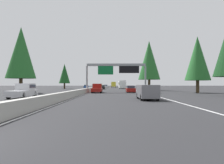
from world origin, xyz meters
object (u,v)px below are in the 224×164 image
(bus_far_center, at_px, (122,84))
(oncoming_near, at_px, (86,87))
(box_truck_distant_b, at_px, (114,84))
(oncoming_far, at_px, (24,91))
(minivan_mid_left, at_px, (147,91))
(conifer_right_near, at_px, (197,58))
(sedan_mid_center, at_px, (106,86))
(conifer_left_mid, at_px, (65,74))
(sedan_mid_right, at_px, (102,87))
(conifer_left_near, at_px, (21,53))
(sign_gantry_overhead, at_px, (117,69))
(sedan_far_right, at_px, (131,89))
(pickup_far_left, at_px, (97,88))
(conifer_right_mid, at_px, (149,60))

(bus_far_center, xyz_separation_m, oncoming_near, (8.20, 15.31, -1.03))
(box_truck_distant_b, distance_m, oncoming_far, 85.59)
(minivan_mid_left, distance_m, conifer_right_near, 23.24)
(sedan_mid_center, relative_size, conifer_left_mid, 0.47)
(sedan_mid_right, relative_size, conifer_right_near, 0.38)
(box_truck_distant_b, height_order, conifer_left_near, conifer_left_near)
(sign_gantry_overhead, bearing_deg, box_truck_distant_b, 0.42)
(sedan_far_right, xyz_separation_m, box_truck_distant_b, (67.24, 3.42, 0.93))
(sedan_mid_right, distance_m, conifer_left_near, 33.31)
(sign_gantry_overhead, height_order, bus_far_center, sign_gantry_overhead)
(sedan_mid_right, xyz_separation_m, sedan_mid_center, (27.55, -0.26, 0.00))
(sedan_mid_right, bearing_deg, oncoming_far, 169.59)
(sedan_far_right, relative_size, conifer_left_near, 0.33)
(sedan_far_right, distance_m, conifer_left_near, 23.75)
(sedan_mid_center, bearing_deg, box_truck_distant_b, -15.34)
(oncoming_far, bearing_deg, bus_far_center, 164.54)
(sedan_mid_right, height_order, oncoming_far, oncoming_far)
(sedan_mid_center, height_order, oncoming_far, oncoming_far)
(oncoming_near, xyz_separation_m, conifer_right_near, (-48.55, -28.78, 6.30))
(oncoming_near, bearing_deg, sedan_mid_center, 132.62)
(sedan_mid_center, height_order, pickup_far_left, pickup_far_left)
(minivan_mid_left, bearing_deg, conifer_right_mid, -10.36)
(minivan_mid_left, height_order, conifer_left_mid, conifer_left_mid)
(box_truck_distant_b, distance_m, sedan_mid_center, 14.07)
(box_truck_distant_b, relative_size, conifer_left_near, 0.64)
(sign_gantry_overhead, distance_m, oncoming_far, 21.14)
(sign_gantry_overhead, height_order, oncoming_near, sign_gantry_overhead)
(minivan_mid_left, xyz_separation_m, sedan_mid_right, (46.76, 7.53, -0.27))
(box_truck_distant_b, relative_size, pickup_far_left, 1.52)
(minivan_mid_left, relative_size, oncoming_near, 1.14)
(pickup_far_left, height_order, conifer_left_near, conifer_left_near)
(sedan_mid_right, relative_size, conifer_left_near, 0.33)
(minivan_mid_left, height_order, sedan_mid_right, minivan_mid_left)
(box_truck_distant_b, bearing_deg, oncoming_far, 171.94)
(bus_far_center, xyz_separation_m, oncoming_far, (-55.38, 15.31, -0.80))
(minivan_mid_left, relative_size, box_truck_distant_b, 0.59)
(oncoming_near, relative_size, conifer_left_near, 0.33)
(oncoming_far, bearing_deg, conifer_right_near, 117.57)
(sign_gantry_overhead, xyz_separation_m, oncoming_far, (-16.59, 12.50, -3.93))
(bus_far_center, distance_m, box_truck_distant_b, 29.55)
(pickup_far_left, xyz_separation_m, conifer_left_mid, (34.29, 14.78, 4.76))
(sign_gantry_overhead, distance_m, conifer_left_near, 19.83)
(conifer_left_near, bearing_deg, sedan_far_right, -83.29)
(sedan_mid_right, height_order, pickup_far_left, pickup_far_left)
(sedan_far_right, relative_size, box_truck_distant_b, 0.52)
(sign_gantry_overhead, xyz_separation_m, box_truck_distant_b, (68.16, 0.50, -3.23))
(oncoming_near, height_order, conifer_left_near, conifer_left_near)
(sedan_mid_right, xyz_separation_m, pickup_far_left, (-27.70, -0.35, 0.23))
(sign_gantry_overhead, bearing_deg, sedan_far_right, -72.62)
(oncoming_near, xyz_separation_m, conifer_right_mid, (-32.98, -21.71, 7.71))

